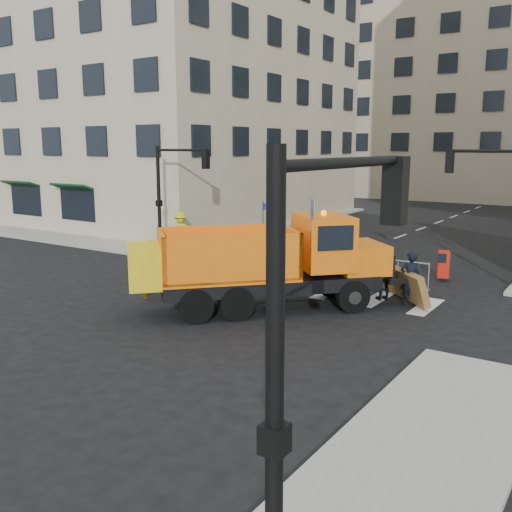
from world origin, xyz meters
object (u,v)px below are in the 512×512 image
Objects in this scene: cop_b at (360,274)px; newspaper_box at (443,264)px; plow_truck at (262,260)px; cop_a at (410,279)px; worker at (181,231)px; cop_c at (384,275)px.

cop_b reaches higher than newspaper_box.
plow_truck is 3.71m from cop_b.
plow_truck is 5.13m from cop_a.
worker is (-11.21, 3.33, 0.18)m from cop_b.
cop_a is at bearing -135.64° from cop_b.
newspaper_box is at bearing -15.58° from worker.
newspaper_box is at bearing -154.62° from cop_c.
plow_truck is 4.89× the size of cop_c.
plow_truck is 4.54m from cop_c.
plow_truck reaches higher than cop_b.
plow_truck is at bearing -139.87° from newspaper_box.
cop_a is at bearing 117.57° from cop_c.
plow_truck is 4.62× the size of cop_b.
worker is at bearing -65.56° from cop_c.
worker is (-11.92, 2.83, 0.24)m from cop_c.
plow_truck is at bearing -3.38° from cop_c.
plow_truck reaches higher than cop_c.
cop_a is 1.02m from cop_c.
plow_truck is at bearing 7.59° from cop_a.
newspaper_box is (3.85, 7.48, -0.97)m from plow_truck.
plow_truck reaches higher than cop_a.
cop_b is (-1.71, -0.32, 0.01)m from cop_a.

